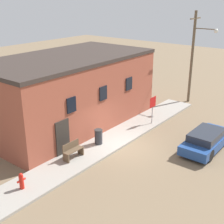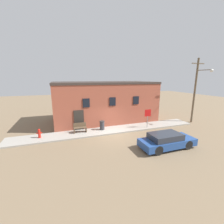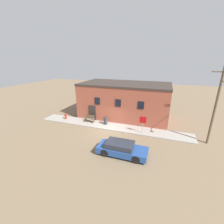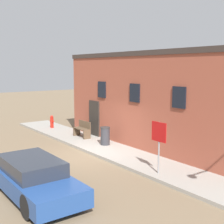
# 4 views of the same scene
# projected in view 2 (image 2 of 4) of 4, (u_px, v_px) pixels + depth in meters

# --- Properties ---
(ground_plane) EXTENTS (80.00, 80.00, 0.00)m
(ground_plane) POSITION_uv_depth(u_px,v_px,m) (114.00, 134.00, 14.57)
(ground_plane) COLOR #7A664C
(sidewalk) EXTENTS (19.26, 2.17, 0.14)m
(sidewalk) POSITION_uv_depth(u_px,v_px,m) (110.00, 130.00, 15.55)
(sidewalk) COLOR #9E998E
(sidewalk) RESTS_ON ground
(brick_building) EXTENTS (12.26, 6.47, 4.92)m
(brick_building) POSITION_uv_depth(u_px,v_px,m) (104.00, 101.00, 19.14)
(brick_building) COLOR #9E4C38
(brick_building) RESTS_ON ground
(fire_hydrant) EXTENTS (0.46, 0.22, 0.83)m
(fire_hydrant) POSITION_uv_depth(u_px,v_px,m) (39.00, 133.00, 13.33)
(fire_hydrant) COLOR red
(fire_hydrant) RESTS_ON sidewalk
(stop_sign) EXTENTS (0.74, 0.06, 1.98)m
(stop_sign) POSITION_uv_depth(u_px,v_px,m) (148.00, 115.00, 15.96)
(stop_sign) COLOR gray
(stop_sign) RESTS_ON sidewalk
(bench) EXTENTS (1.24, 0.44, 0.93)m
(bench) POSITION_uv_depth(u_px,v_px,m) (80.00, 128.00, 14.69)
(bench) COLOR brown
(bench) RESTS_ON sidewalk
(trash_bin) EXTENTS (0.50, 0.50, 0.93)m
(trash_bin) POSITION_uv_depth(u_px,v_px,m) (102.00, 125.00, 15.43)
(trash_bin) COLOR #333338
(trash_bin) RESTS_ON sidewalk
(utility_pole) EXTENTS (1.80, 2.04, 7.60)m
(utility_pole) POSITION_uv_depth(u_px,v_px,m) (196.00, 88.00, 17.59)
(utility_pole) COLOR brown
(utility_pole) RESTS_ON ground
(parked_car) EXTENTS (4.40, 1.72, 1.21)m
(parked_car) POSITION_uv_depth(u_px,v_px,m) (167.00, 141.00, 11.66)
(parked_car) COLOR black
(parked_car) RESTS_ON ground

